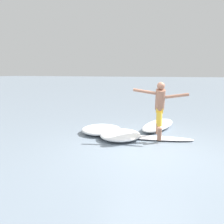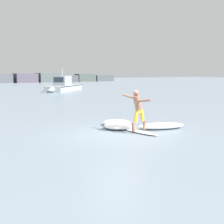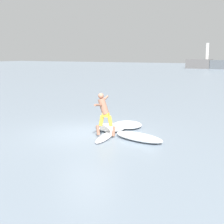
% 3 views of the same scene
% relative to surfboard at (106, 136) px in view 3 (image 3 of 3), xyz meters
% --- Properties ---
extents(ground_plane, '(200.00, 200.00, 0.00)m').
position_rel_surfboard_xyz_m(ground_plane, '(-0.98, 0.11, -0.04)').
color(ground_plane, gray).
extents(surfboard, '(0.84, 2.36, 0.22)m').
position_rel_surfboard_xyz_m(surfboard, '(0.00, 0.00, 0.00)').
color(surfboard, white).
rests_on(surfboard, ground).
extents(surfer, '(0.85, 1.60, 1.72)m').
position_rel_surfboard_xyz_m(surfer, '(-0.07, -0.06, 1.05)').
color(surfer, '#986550').
rests_on(surfer, surfboard).
extents(wave_foam_at_tail, '(1.76, 1.74, 0.26)m').
position_rel_surfboard_xyz_m(wave_foam_at_tail, '(-0.35, 1.09, 0.09)').
color(wave_foam_at_tail, white).
rests_on(wave_foam_at_tail, ground).
extents(wave_foam_at_nose, '(1.71, 1.74, 0.26)m').
position_rel_surfboard_xyz_m(wave_foam_at_nose, '(0.06, 1.92, 0.09)').
color(wave_foam_at_nose, white).
rests_on(wave_foam_at_nose, ground).
extents(wave_foam_beside, '(2.29, 1.29, 0.27)m').
position_rel_surfboard_xyz_m(wave_foam_beside, '(1.36, 0.17, 0.09)').
color(wave_foam_beside, white).
rests_on(wave_foam_beside, ground).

